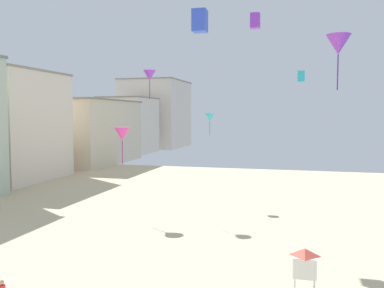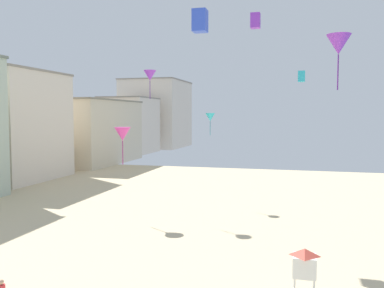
# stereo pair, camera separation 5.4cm
# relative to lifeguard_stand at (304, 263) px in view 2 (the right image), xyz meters

# --- Properties ---
(boardwalk_hotel_mid) EXTENTS (12.62, 14.23, 15.00)m
(boardwalk_hotel_mid) POSITION_rel_lifeguard_stand_xyz_m (-39.70, 28.40, 5.67)
(boardwalk_hotel_mid) COLOR silver
(boardwalk_hotel_mid) RESTS_ON ground
(boardwalk_hotel_far) EXTENTS (14.74, 21.87, 11.80)m
(boardwalk_hotel_far) POSITION_rel_lifeguard_stand_xyz_m (-39.70, 49.50, 4.07)
(boardwalk_hotel_far) COLOR beige
(boardwalk_hotel_far) RESTS_ON ground
(boardwalk_hotel_distant) EXTENTS (10.77, 13.77, 13.13)m
(boardwalk_hotel_distant) POSITION_rel_lifeguard_stand_xyz_m (-39.70, 70.53, 4.73)
(boardwalk_hotel_distant) COLOR silver
(boardwalk_hotel_distant) RESTS_ON ground
(boardwalk_hotel_furthest) EXTENTS (15.58, 19.73, 18.57)m
(boardwalk_hotel_furthest) POSITION_rel_lifeguard_stand_xyz_m (-39.70, 89.50, 7.45)
(boardwalk_hotel_furthest) COLOR silver
(boardwalk_hotel_furthest) RESTS_ON ground
(lifeguard_stand) EXTENTS (1.10, 1.10, 2.55)m
(lifeguard_stand) POSITION_rel_lifeguard_stand_xyz_m (0.00, 0.00, 0.00)
(lifeguard_stand) COLOR white
(lifeguard_stand) RESTS_ON ground
(kite_blue_box) EXTENTS (1.05, 1.05, 1.65)m
(kite_blue_box) POSITION_rel_lifeguard_stand_xyz_m (-7.76, 10.44, 14.16)
(kite_blue_box) COLOR blue
(kite_cyan_delta) EXTENTS (0.99, 0.99, 2.24)m
(kite_cyan_delta) POSITION_rel_lifeguard_stand_xyz_m (-9.22, 20.78, 6.90)
(kite_cyan_delta) COLOR #2DB7CC
(kite_purple_box) EXTENTS (0.77, 0.77, 1.20)m
(kite_purple_box) POSITION_rel_lifeguard_stand_xyz_m (-4.07, 14.48, 14.83)
(kite_purple_box) COLOR purple
(kite_purple_delta) EXTENTS (1.70, 1.70, 3.85)m
(kite_purple_delta) POSITION_rel_lifeguard_stand_xyz_m (2.15, 10.72, 12.02)
(kite_purple_delta) COLOR purple
(kite_cyan_box) EXTENTS (0.58, 0.58, 0.91)m
(kite_cyan_box) POSITION_rel_lifeguard_stand_xyz_m (-0.33, 16.11, 10.36)
(kite_cyan_box) COLOR #2DB7CC
(kite_magenta_delta) EXTENTS (1.42, 1.42, 3.23)m
(kite_magenta_delta) POSITION_rel_lifeguard_stand_xyz_m (-15.12, 12.53, 5.48)
(kite_magenta_delta) COLOR #DB3D9E
(kite_purple_delta_2) EXTENTS (1.17, 1.17, 2.65)m
(kite_purple_delta_2) POSITION_rel_lifeguard_stand_xyz_m (-13.89, 16.00, 10.76)
(kite_purple_delta_2) COLOR purple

